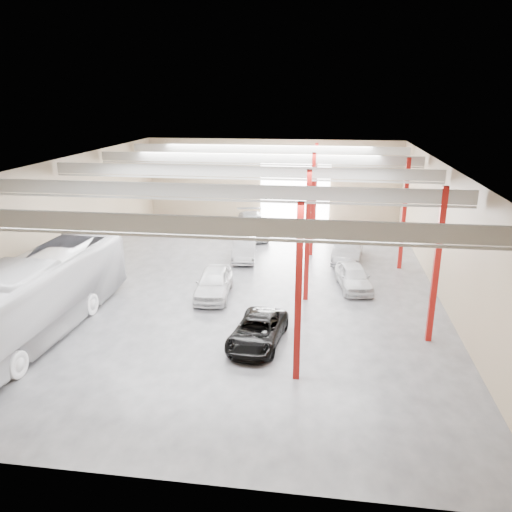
% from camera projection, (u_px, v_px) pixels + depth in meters
% --- Properties ---
extents(depot_shell, '(22.12, 32.12, 7.06)m').
position_uv_depth(depot_shell, '(246.00, 198.00, 28.34)').
color(depot_shell, '#424347').
rests_on(depot_shell, ground).
extents(coach_bus, '(3.45, 13.16, 3.64)m').
position_uv_depth(coach_bus, '(33.00, 298.00, 22.42)').
color(coach_bus, silver).
rests_on(coach_bus, ground).
extents(black_sedan, '(2.57, 4.66, 1.24)m').
position_uv_depth(black_sedan, '(258.00, 331.00, 22.00)').
color(black_sedan, black).
rests_on(black_sedan, ground).
extents(car_row_a, '(2.15, 4.62, 1.53)m').
position_uv_depth(car_row_a, '(214.00, 283.00, 27.27)').
color(car_row_a, silver).
rests_on(car_row_a, ground).
extents(car_row_b, '(1.98, 4.47, 1.43)m').
position_uv_depth(car_row_b, '(244.00, 249.00, 33.54)').
color(car_row_b, '#A6A6AA').
rests_on(car_row_b, ground).
extents(car_row_c, '(3.64, 6.21, 1.69)m').
position_uv_depth(car_row_c, '(252.00, 225.00, 39.19)').
color(car_row_c, gray).
rests_on(car_row_c, ground).
extents(car_right_near, '(2.35, 5.19, 1.65)m').
position_uv_depth(car_right_near, '(348.00, 248.00, 33.24)').
color(car_right_near, '#9E9FA3').
rests_on(car_right_near, ground).
extents(car_right_far, '(2.30, 4.29, 1.39)m').
position_uv_depth(car_right_far, '(353.00, 277.00, 28.36)').
color(car_right_far, silver).
rests_on(car_right_far, ground).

